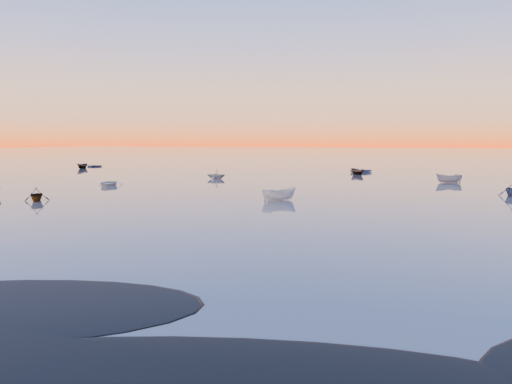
% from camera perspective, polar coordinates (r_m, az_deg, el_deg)
% --- Properties ---
extents(ground, '(600.00, 600.00, 0.00)m').
position_cam_1_polar(ground, '(116.63, 10.10, 2.89)').
color(ground, slate).
rests_on(ground, ground).
extents(moored_fleet, '(124.00, 58.00, 1.20)m').
position_cam_1_polar(moored_fleet, '(70.69, 4.13, 1.02)').
color(moored_fleet, beige).
rests_on(moored_fleet, ground).
extents(boat_near_left, '(4.77, 3.40, 1.10)m').
position_cam_1_polar(boat_near_left, '(68.94, -16.50, 0.67)').
color(boat_near_left, beige).
rests_on(boat_near_left, ground).
extents(boat_near_center, '(3.45, 3.87, 1.27)m').
position_cam_1_polar(boat_near_center, '(50.39, 2.64, -0.96)').
color(boat_near_center, beige).
rests_on(boat_near_center, ground).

